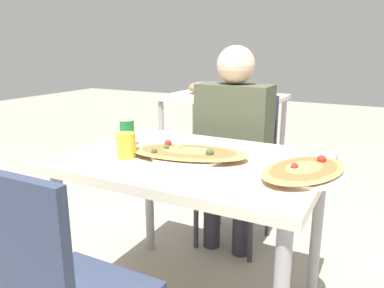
# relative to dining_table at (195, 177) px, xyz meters

# --- Properties ---
(dining_table) EXTENTS (1.05, 0.77, 0.72)m
(dining_table) POSITION_rel_dining_table_xyz_m (0.00, 0.00, 0.00)
(dining_table) COLOR beige
(dining_table) RESTS_ON ground_plane
(chair_far_seated) EXTENTS (0.40, 0.40, 0.90)m
(chair_far_seated) POSITION_rel_dining_table_xyz_m (-0.07, 0.72, -0.14)
(chair_far_seated) COLOR #2D3851
(chair_far_seated) RESTS_ON ground_plane
(person_seated) EXTENTS (0.41, 0.24, 1.19)m
(person_seated) POSITION_rel_dining_table_xyz_m (-0.07, 0.60, 0.06)
(person_seated) COLOR #2D2D38
(person_seated) RESTS_ON ground_plane
(pizza_main) EXTENTS (0.54, 0.35, 0.06)m
(pizza_main) POSITION_rel_dining_table_xyz_m (-0.03, -0.01, 0.10)
(pizza_main) COLOR white
(pizza_main) RESTS_ON dining_table
(soda_can) EXTENTS (0.07, 0.07, 0.12)m
(soda_can) POSITION_rel_dining_table_xyz_m (-0.37, 0.03, 0.15)
(soda_can) COLOR #197233
(soda_can) RESTS_ON dining_table
(drink_glass) EXTENTS (0.08, 0.08, 0.10)m
(drink_glass) POSITION_rel_dining_table_xyz_m (-0.26, -0.13, 0.14)
(drink_glass) COLOR gold
(drink_glass) RESTS_ON dining_table
(pizza_second) EXTENTS (0.35, 0.46, 0.06)m
(pizza_second) POSITION_rel_dining_table_xyz_m (0.45, -0.02, 0.10)
(pizza_second) COLOR white
(pizza_second) RESTS_ON dining_table
(background_table) EXTENTS (1.10, 0.80, 0.84)m
(background_table) POSITION_rel_dining_table_xyz_m (-0.75, 1.99, 0.03)
(background_table) COLOR beige
(background_table) RESTS_ON ground_plane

